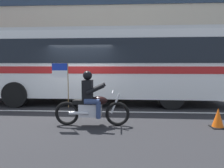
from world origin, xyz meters
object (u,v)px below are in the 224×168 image
Objects in this scene: fire_hydrant at (93,85)px; traffic_cone at (218,119)px; transit_bus at (100,61)px; motorcycle_with_rider at (91,103)px.

fire_hydrant reaches higher than traffic_cone.
transit_bus reaches higher than traffic_cone.
transit_bus reaches higher than motorcycle_with_rider.
motorcycle_with_rider is at bearing 179.72° from traffic_cone.
transit_bus is 3.50m from fire_hydrant.
fire_hydrant is at bearing 103.72° from transit_bus.
fire_hydrant is (-0.77, 3.13, -1.36)m from transit_bus.
traffic_cone is (3.52, -0.02, -0.41)m from motorcycle_with_rider.
motorcycle_with_rider reaches higher than fire_hydrant.
transit_bus is 14.37× the size of fire_hydrant.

